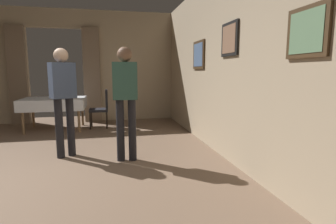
{
  "coord_description": "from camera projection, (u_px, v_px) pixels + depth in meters",
  "views": [
    {
      "loc": [
        1.39,
        -3.55,
        1.36
      ],
      "look_at": [
        2.24,
        0.36,
        0.76
      ],
      "focal_mm": 28.66,
      "sensor_mm": 36.0,
      "label": 1
    }
  ],
  "objects": [
    {
      "name": "chair_mid_right",
      "position": [
        102.0,
        107.0,
        6.55
      ],
      "size": [
        0.44,
        0.44,
        0.93
      ],
      "color": "black",
      "rests_on": "ground"
    },
    {
      "name": "person_waiter_by_doorway",
      "position": [
        126.0,
        94.0,
        4.01
      ],
      "size": [
        0.38,
        0.25,
        1.72
      ],
      "color": "black",
      "rests_on": "ground"
    },
    {
      "name": "wall_back",
      "position": [
        56.0,
        66.0,
        7.16
      ],
      "size": [
        6.4,
        0.27,
        3.0
      ],
      "color": "tan",
      "rests_on": "ground"
    },
    {
      "name": "plate_mid_c",
      "position": [
        57.0,
        98.0,
        6.2
      ],
      "size": [
        0.21,
        0.21,
        0.01
      ],
      "primitive_type": "cylinder",
      "color": "white",
      "rests_on": "dining_table_mid"
    },
    {
      "name": "wall_right",
      "position": [
        240.0,
        62.0,
        3.79
      ],
      "size": [
        0.16,
        8.4,
        3.0
      ],
      "color": "tan",
      "rests_on": "ground"
    },
    {
      "name": "flower_vase_mid",
      "position": [
        69.0,
        93.0,
        6.69
      ],
      "size": [
        0.07,
        0.07,
        0.17
      ],
      "color": "silver",
      "rests_on": "dining_table_mid"
    },
    {
      "name": "plate_mid_d",
      "position": [
        73.0,
        99.0,
        6.06
      ],
      "size": [
        0.23,
        0.23,
        0.01
      ],
      "primitive_type": "cylinder",
      "color": "white",
      "rests_on": "dining_table_mid"
    },
    {
      "name": "dining_table_mid",
      "position": [
        54.0,
        102.0,
        6.28
      ],
      "size": [
        1.4,
        1.06,
        0.75
      ],
      "color": "olive",
      "rests_on": "ground"
    },
    {
      "name": "glass_mid_b",
      "position": [
        51.0,
        95.0,
        6.47
      ],
      "size": [
        0.08,
        0.08,
        0.1
      ],
      "primitive_type": "cylinder",
      "color": "silver",
      "rests_on": "dining_table_mid"
    },
    {
      "name": "person_diner_standing_aside",
      "position": [
        63.0,
        93.0,
        4.2
      ],
      "size": [
        0.42,
        0.37,
        1.72
      ],
      "color": "black",
      "rests_on": "ground"
    }
  ]
}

